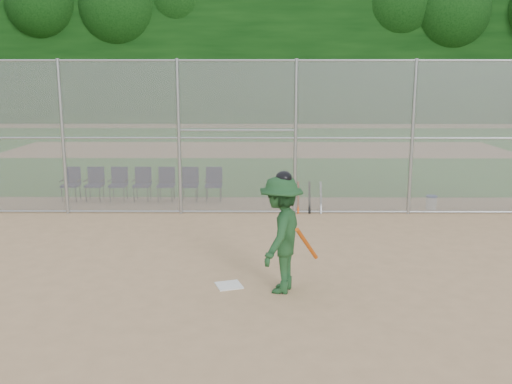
{
  "coord_description": "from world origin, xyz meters",
  "views": [
    {
      "loc": [
        0.08,
        -9.63,
        3.62
      ],
      "look_at": [
        0.0,
        2.5,
        1.1
      ],
      "focal_mm": 40.0,
      "sensor_mm": 36.0,
      "label": 1
    }
  ],
  "objects_px": {
    "batter_at_plate": "(281,234)",
    "chair_0": "(71,184)",
    "water_cooler": "(431,202)",
    "home_plate": "(229,285)"
  },
  "relations": [
    {
      "from": "batter_at_plate",
      "to": "water_cooler",
      "type": "bearing_deg",
      "value": 54.15
    },
    {
      "from": "water_cooler",
      "to": "chair_0",
      "type": "distance_m",
      "value": 10.22
    },
    {
      "from": "batter_at_plate",
      "to": "chair_0",
      "type": "height_order",
      "value": "batter_at_plate"
    },
    {
      "from": "home_plate",
      "to": "chair_0",
      "type": "distance_m",
      "value": 8.41
    },
    {
      "from": "batter_at_plate",
      "to": "water_cooler",
      "type": "relative_size",
      "value": 5.47
    },
    {
      "from": "batter_at_plate",
      "to": "home_plate",
      "type": "bearing_deg",
      "value": 166.97
    },
    {
      "from": "chair_0",
      "to": "water_cooler",
      "type": "bearing_deg",
      "value": -5.66
    },
    {
      "from": "home_plate",
      "to": "water_cooler",
      "type": "height_order",
      "value": "water_cooler"
    },
    {
      "from": "batter_at_plate",
      "to": "chair_0",
      "type": "distance_m",
      "value": 9.12
    },
    {
      "from": "home_plate",
      "to": "batter_at_plate",
      "type": "height_order",
      "value": "batter_at_plate"
    }
  ]
}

